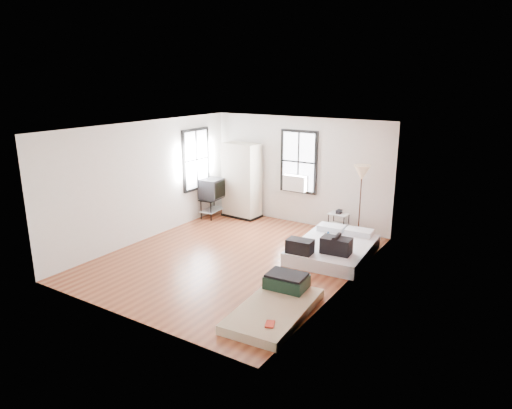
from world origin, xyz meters
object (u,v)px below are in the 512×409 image
Objects in this scene: mattress_main at (333,248)px; wardrobe at (242,181)px; mattress_bare at (277,303)px; side_table at (339,218)px; tv_stand at (212,190)px; floor_lamp at (362,176)px.

mattress_main is 3.71m from wardrobe.
side_table is at bearing 94.53° from mattress_bare.
mattress_main is 4.11m from tv_stand.
wardrobe is at bearing 126.10° from mattress_bare.
floor_lamp is at bearing 3.03° from tv_stand.
mattress_main is 2.03× the size of tv_stand.
mattress_main is 3.62× the size of side_table.
floor_lamp reaches higher than tv_stand.
mattress_main is 1.95m from floor_lamp.
mattress_bare is at bearing -45.32° from tv_stand.
mattress_main is 1.10× the size of mattress_bare.
mattress_main is at bearing -16.95° from tv_stand.
mattress_main reaches higher than mattress_bare.
wardrobe is 1.15× the size of floor_lamp.
wardrobe reaches higher than tv_stand.
wardrobe reaches higher than side_table.
mattress_main is at bearing -92.68° from floor_lamp.
mattress_main is 2.72m from mattress_bare.
mattress_main reaches higher than side_table.
tv_stand is (-3.96, 0.90, 0.60)m from mattress_main.
wardrobe reaches higher than mattress_main.
wardrobe is 3.43m from floor_lamp.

